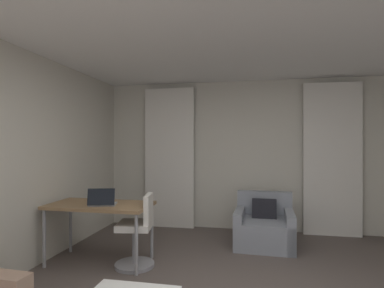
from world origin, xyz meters
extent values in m
cube|color=beige|center=(0.00, 3.03, 1.30)|extent=(5.12, 0.06, 2.60)
cube|color=white|center=(0.00, 0.00, 2.63)|extent=(5.12, 6.12, 0.06)
cube|color=silver|center=(-1.38, 2.90, 1.25)|extent=(0.90, 0.06, 2.50)
cube|color=silver|center=(1.38, 2.90, 1.25)|extent=(0.90, 0.06, 2.50)
cube|color=gray|center=(0.27, 2.16, 0.19)|extent=(0.87, 0.86, 0.39)
cube|color=gray|center=(0.28, 2.50, 0.57)|extent=(0.84, 0.18, 0.36)
cube|color=gray|center=(0.62, 2.15, 0.26)|extent=(0.16, 0.83, 0.53)
cube|color=gray|center=(-0.09, 2.18, 0.26)|extent=(0.16, 0.83, 0.53)
cube|color=black|center=(0.27, 2.29, 0.49)|extent=(0.37, 0.22, 0.37)
cube|color=olive|center=(-1.79, 1.11, 0.72)|extent=(1.28, 0.65, 0.04)
cylinder|color=#99999E|center=(-2.38, 1.38, 0.35)|extent=(0.04, 0.04, 0.70)
cylinder|color=#99999E|center=(-1.20, 1.38, 0.35)|extent=(0.04, 0.04, 0.70)
cylinder|color=#99999E|center=(-2.38, 0.83, 0.35)|extent=(0.04, 0.04, 0.70)
cylinder|color=#99999E|center=(-1.20, 0.83, 0.35)|extent=(0.04, 0.04, 0.70)
cylinder|color=gray|center=(-1.32, 1.08, 0.23)|extent=(0.06, 0.06, 0.46)
cylinder|color=gray|center=(-1.32, 1.08, 0.02)|extent=(0.48, 0.48, 0.04)
cube|color=silver|center=(-1.32, 1.08, 0.50)|extent=(0.46, 0.46, 0.08)
cube|color=silver|center=(-1.15, 1.11, 0.71)|extent=(0.12, 0.36, 0.34)
cube|color=#ADADB2|center=(-1.72, 1.04, 0.75)|extent=(0.37, 0.30, 0.02)
cube|color=black|center=(-1.69, 0.94, 0.86)|extent=(0.32, 0.14, 0.20)
camera|label=1|loc=(0.09, -2.48, 1.50)|focal=28.89mm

